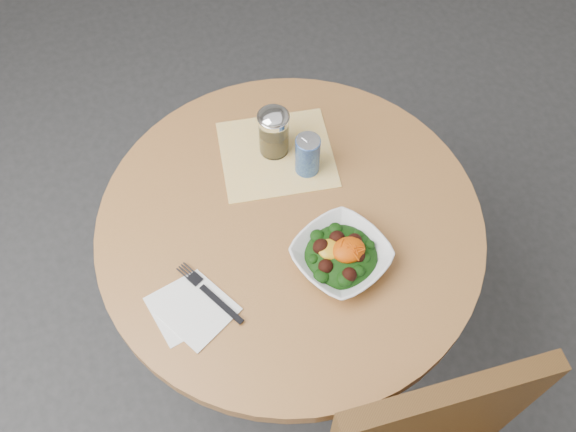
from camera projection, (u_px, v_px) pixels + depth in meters
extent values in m
plane|color=#303033|center=(289.00, 338.00, 2.12)|extent=(6.00, 6.00, 0.00)
cylinder|color=black|center=(289.00, 337.00, 2.11)|extent=(0.52, 0.52, 0.03)
cylinder|color=black|center=(290.00, 293.00, 1.82)|extent=(0.10, 0.10, 0.71)
cylinder|color=#C07E45|center=(290.00, 226.00, 1.50)|extent=(0.90, 0.90, 0.04)
cube|color=#583818|center=(428.00, 427.00, 1.29)|extent=(0.42, 0.08, 0.50)
cube|color=orange|center=(277.00, 154.00, 1.58)|extent=(0.31, 0.30, 0.00)
cube|color=white|center=(184.00, 308.00, 1.37)|extent=(0.16, 0.16, 0.00)
cube|color=white|center=(198.00, 311.00, 1.36)|extent=(0.18, 0.18, 0.00)
imported|color=white|center=(341.00, 256.00, 1.41)|extent=(0.26, 0.26, 0.05)
ellipsoid|color=black|center=(341.00, 257.00, 1.41)|extent=(0.16, 0.16, 0.06)
ellipsoid|color=orange|center=(329.00, 249.00, 1.39)|extent=(0.05, 0.05, 0.02)
ellipsoid|color=#DD5B04|center=(349.00, 250.00, 1.38)|extent=(0.07, 0.06, 0.03)
cube|color=black|center=(221.00, 304.00, 1.37)|extent=(0.07, 0.12, 0.00)
cube|color=black|center=(190.00, 275.00, 1.40)|extent=(0.05, 0.07, 0.00)
cylinder|color=silver|center=(274.00, 135.00, 1.54)|extent=(0.07, 0.07, 0.11)
cylinder|color=#A58B4D|center=(274.00, 141.00, 1.56)|extent=(0.06, 0.06, 0.06)
cylinder|color=silver|center=(273.00, 118.00, 1.49)|extent=(0.08, 0.08, 0.01)
ellipsoid|color=silver|center=(273.00, 116.00, 1.49)|extent=(0.07, 0.07, 0.03)
cylinder|color=navy|center=(308.00, 155.00, 1.51)|extent=(0.06, 0.06, 0.11)
cylinder|color=silver|center=(308.00, 141.00, 1.47)|extent=(0.06, 0.06, 0.00)
cube|color=silver|center=(306.00, 138.00, 1.47)|extent=(0.02, 0.02, 0.00)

